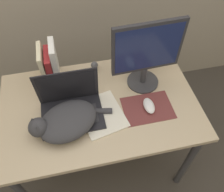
{
  "coord_description": "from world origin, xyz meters",
  "views": [
    {
      "loc": [
        -0.1,
        -0.44,
        1.79
      ],
      "look_at": [
        0.07,
        0.31,
        0.82
      ],
      "focal_mm": 38.0,
      "sensor_mm": 36.0,
      "label": 1
    }
  ],
  "objects_px": {
    "laptop": "(71,107)",
    "cat": "(65,121)",
    "book_row": "(50,65)",
    "notepad": "(101,114)",
    "computer_mouse": "(149,106)",
    "webcam": "(94,65)",
    "external_monitor": "(147,54)"
  },
  "relations": [
    {
      "from": "laptop",
      "to": "webcam",
      "type": "relative_size",
      "value": 4.69
    },
    {
      "from": "book_row",
      "to": "notepad",
      "type": "bearing_deg",
      "value": -54.05
    },
    {
      "from": "laptop",
      "to": "cat",
      "type": "distance_m",
      "value": 0.1
    },
    {
      "from": "cat",
      "to": "computer_mouse",
      "type": "bearing_deg",
      "value": 3.33
    },
    {
      "from": "computer_mouse",
      "to": "external_monitor",
      "type": "bearing_deg",
      "value": 83.08
    },
    {
      "from": "computer_mouse",
      "to": "notepad",
      "type": "xyz_separation_m",
      "value": [
        -0.27,
        0.01,
        -0.02
      ]
    },
    {
      "from": "computer_mouse",
      "to": "notepad",
      "type": "height_order",
      "value": "computer_mouse"
    },
    {
      "from": "computer_mouse",
      "to": "book_row",
      "type": "relative_size",
      "value": 0.41
    },
    {
      "from": "external_monitor",
      "to": "notepad",
      "type": "height_order",
      "value": "external_monitor"
    },
    {
      "from": "laptop",
      "to": "computer_mouse",
      "type": "distance_m",
      "value": 0.42
    },
    {
      "from": "book_row",
      "to": "notepad",
      "type": "xyz_separation_m",
      "value": [
        0.23,
        -0.32,
        -0.11
      ]
    },
    {
      "from": "external_monitor",
      "to": "notepad",
      "type": "distance_m",
      "value": 0.41
    },
    {
      "from": "computer_mouse",
      "to": "book_row",
      "type": "bearing_deg",
      "value": 146.26
    },
    {
      "from": "computer_mouse",
      "to": "notepad",
      "type": "distance_m",
      "value": 0.27
    },
    {
      "from": "cat",
      "to": "webcam",
      "type": "xyz_separation_m",
      "value": [
        0.21,
        0.38,
        -0.01
      ]
    },
    {
      "from": "webcam",
      "to": "cat",
      "type": "bearing_deg",
      "value": -119.65
    },
    {
      "from": "external_monitor",
      "to": "cat",
      "type": "bearing_deg",
      "value": -155.74
    },
    {
      "from": "book_row",
      "to": "cat",
      "type": "bearing_deg",
      "value": -82.96
    },
    {
      "from": "computer_mouse",
      "to": "webcam",
      "type": "distance_m",
      "value": 0.43
    },
    {
      "from": "notepad",
      "to": "webcam",
      "type": "xyz_separation_m",
      "value": [
        0.03,
        0.34,
        0.04
      ]
    },
    {
      "from": "laptop",
      "to": "computer_mouse",
      "type": "xyz_separation_m",
      "value": [
        0.42,
        -0.06,
        -0.03
      ]
    },
    {
      "from": "laptop",
      "to": "external_monitor",
      "type": "bearing_deg",
      "value": 16.15
    },
    {
      "from": "laptop",
      "to": "book_row",
      "type": "height_order",
      "value": "book_row"
    },
    {
      "from": "laptop",
      "to": "book_row",
      "type": "relative_size",
      "value": 1.27
    },
    {
      "from": "cat",
      "to": "laptop",
      "type": "bearing_deg",
      "value": 66.53
    },
    {
      "from": "laptop",
      "to": "computer_mouse",
      "type": "bearing_deg",
      "value": -8.41
    },
    {
      "from": "laptop",
      "to": "cat",
      "type": "bearing_deg",
      "value": -113.47
    },
    {
      "from": "laptop",
      "to": "notepad",
      "type": "height_order",
      "value": "laptop"
    },
    {
      "from": "notepad",
      "to": "webcam",
      "type": "bearing_deg",
      "value": 85.76
    },
    {
      "from": "laptop",
      "to": "notepad",
      "type": "distance_m",
      "value": 0.17
    },
    {
      "from": "laptop",
      "to": "notepad",
      "type": "bearing_deg",
      "value": -18.17
    },
    {
      "from": "cat",
      "to": "external_monitor",
      "type": "distance_m",
      "value": 0.55
    }
  ]
}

